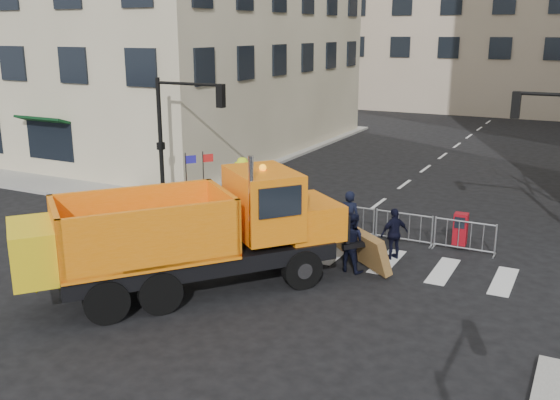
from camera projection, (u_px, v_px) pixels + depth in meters
The scene contains 10 objects.
ground at pixel (233, 312), 16.56m from camera, with size 120.00×120.00×0.00m, color black.
sidewalk_back at pixel (348, 224), 23.83m from camera, with size 64.00×5.00×0.15m, color gray.
traffic_light_left at pixel (161, 144), 25.81m from camera, with size 0.18×0.18×5.40m, color black.
crowd_barriers at pixel (321, 216), 23.26m from camera, with size 12.60×0.60×1.10m, color #9EA0A5, non-canonical shape.
plow_truck at pixel (189, 231), 17.46m from camera, with size 8.67×9.81×4.03m.
cop_a at pixel (349, 219), 21.30m from camera, with size 0.73×0.48×2.00m, color black.
cop_b at pixel (351, 242), 19.16m from camera, with size 0.92×0.71×1.89m, color black.
cop_c at pixel (394, 234), 20.22m from camera, with size 1.00×0.42×1.71m, color black.
worker at pixel (243, 179), 26.64m from camera, with size 1.21×0.70×1.88m, color #DBF61C.
newspaper_box at pixel (460, 229), 21.21m from camera, with size 0.45×0.40×1.10m, color maroon.
Camera 1 is at (8.07, -12.93, 7.23)m, focal length 40.00 mm.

